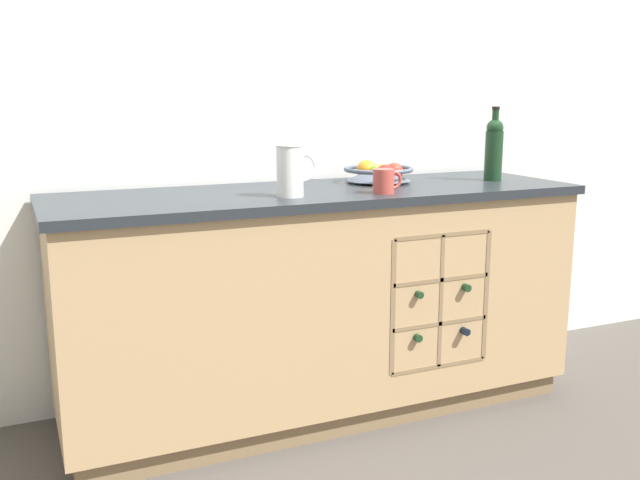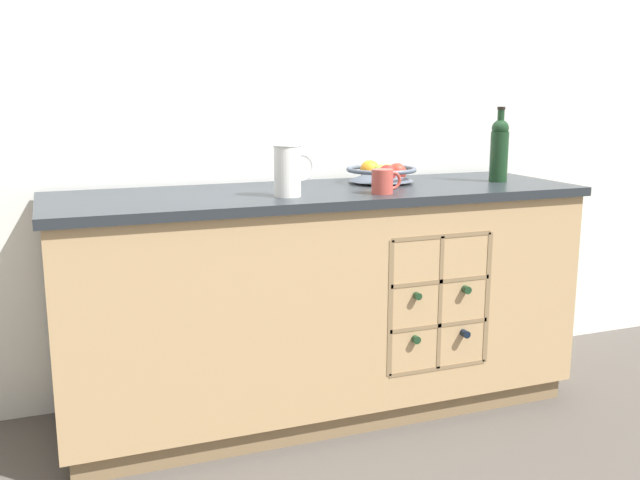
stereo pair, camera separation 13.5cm
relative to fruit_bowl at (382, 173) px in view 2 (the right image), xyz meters
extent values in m
plane|color=#4C4742|center=(-0.32, -0.11, -0.95)|extent=(14.00, 14.00, 0.00)
cube|color=silver|center=(-0.32, 0.26, 0.32)|extent=(4.43, 0.06, 2.55)
cube|color=olive|center=(-0.32, -0.11, -0.91)|extent=(1.97, 0.54, 0.09)
cube|color=tan|center=(-0.32, -0.11, -0.47)|extent=(2.03, 0.60, 0.78)
cube|color=#23282D|center=(-0.32, -0.11, -0.06)|extent=(2.07, 0.64, 0.03)
cube|color=olive|center=(0.06, -0.31, -0.46)|extent=(0.42, 0.01, 0.52)
cube|color=olive|center=(-0.15, -0.36, -0.46)|extent=(0.02, 0.10, 0.52)
cube|color=olive|center=(0.27, -0.36, -0.46)|extent=(0.02, 0.10, 0.52)
cube|color=olive|center=(0.06, -0.36, -0.72)|extent=(0.42, 0.10, 0.02)
cube|color=olive|center=(0.06, -0.36, -0.55)|extent=(0.42, 0.10, 0.02)
cube|color=olive|center=(0.06, -0.36, -0.37)|extent=(0.42, 0.10, 0.02)
cube|color=olive|center=(0.06, -0.36, -0.20)|extent=(0.42, 0.10, 0.02)
cube|color=olive|center=(0.06, -0.36, -0.46)|extent=(0.02, 0.10, 0.52)
cylinder|color=#19381E|center=(-0.05, -0.25, -0.59)|extent=(0.08, 0.19, 0.08)
cylinder|color=#19381E|center=(-0.05, -0.39, -0.59)|extent=(0.03, 0.08, 0.03)
cylinder|color=black|center=(0.16, -0.25, -0.59)|extent=(0.08, 0.21, 0.08)
cylinder|color=black|center=(0.16, -0.40, -0.59)|extent=(0.03, 0.09, 0.03)
cylinder|color=#19381E|center=(-0.05, -0.26, -0.41)|extent=(0.07, 0.18, 0.07)
cylinder|color=#19381E|center=(-0.05, -0.39, -0.41)|extent=(0.03, 0.08, 0.03)
cylinder|color=#19381E|center=(0.16, -0.24, -0.41)|extent=(0.08, 0.21, 0.08)
cylinder|color=#19381E|center=(0.16, -0.39, -0.41)|extent=(0.03, 0.09, 0.03)
cylinder|color=#4C5666|center=(0.00, 0.00, -0.04)|extent=(0.13, 0.13, 0.01)
cone|color=#4C5666|center=(0.00, 0.00, 0.00)|extent=(0.27, 0.27, 0.06)
torus|color=#4C5666|center=(0.00, 0.00, 0.01)|extent=(0.29, 0.29, 0.02)
sphere|color=#7FA838|center=(0.04, 0.04, 0.00)|extent=(0.07, 0.07, 0.07)
sphere|color=#7FA838|center=(0.00, 0.00, 0.00)|extent=(0.07, 0.07, 0.07)
sphere|color=red|center=(0.06, -0.03, 0.00)|extent=(0.08, 0.08, 0.08)
sphere|color=red|center=(-0.01, -0.06, 0.00)|extent=(0.07, 0.07, 0.07)
sphere|color=orange|center=(-0.03, 0.06, 0.01)|extent=(0.08, 0.08, 0.08)
cylinder|color=white|center=(-0.49, -0.24, 0.05)|extent=(0.10, 0.10, 0.19)
torus|color=white|center=(-0.49, -0.24, 0.14)|extent=(0.10, 0.10, 0.01)
torus|color=white|center=(-0.44, -0.24, 0.06)|extent=(0.10, 0.01, 0.10)
cylinder|color=#B7473D|center=(-0.14, -0.30, 0.00)|extent=(0.08, 0.08, 0.09)
torus|color=#B7473D|center=(-0.10, -0.30, 0.01)|extent=(0.07, 0.01, 0.07)
cylinder|color=#19381E|center=(0.48, -0.13, 0.06)|extent=(0.08, 0.08, 0.21)
sphere|color=#19381E|center=(0.48, -0.13, 0.18)|extent=(0.07, 0.07, 0.07)
cylinder|color=#19381E|center=(0.48, -0.13, 0.21)|extent=(0.03, 0.03, 0.09)
cylinder|color=black|center=(0.48, -0.13, 0.26)|extent=(0.03, 0.03, 0.01)
camera|label=1|loc=(-1.42, -2.62, 0.33)|focal=40.00mm
camera|label=2|loc=(-1.30, -2.67, 0.33)|focal=40.00mm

